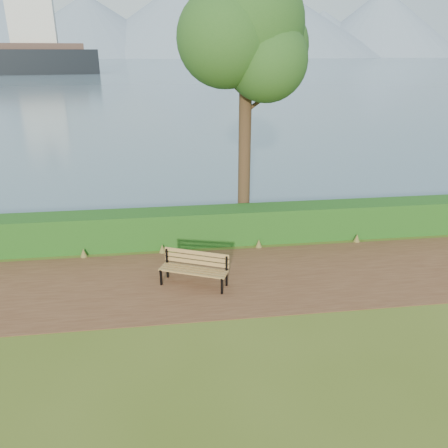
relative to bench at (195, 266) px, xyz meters
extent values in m
plane|color=#4E5F1B|center=(0.33, -0.20, -0.46)|extent=(140.00, 140.00, 0.00)
cube|color=brown|center=(0.33, 0.10, -0.46)|extent=(40.00, 3.40, 0.01)
cube|color=#184814|center=(0.33, 2.40, 0.04)|extent=(32.00, 0.85, 1.00)
cube|color=slate|center=(0.33, 259.80, -0.46)|extent=(700.00, 510.00, 0.00)
cone|color=gray|center=(-59.67, 394.80, 23.54)|extent=(160.00, 160.00, 48.00)
cone|color=gray|center=(20.33, 404.80, 30.54)|extent=(190.00, 190.00, 62.00)
cone|color=gray|center=(110.33, 399.80, 24.54)|extent=(170.00, 170.00, 50.00)
cone|color=gray|center=(200.33, 409.80, 28.54)|extent=(150.00, 150.00, 58.00)
cone|color=gray|center=(-9.67, 429.80, 17.04)|extent=(120.00, 120.00, 35.00)
cone|color=gray|center=(150.33, 424.80, 19.54)|extent=(130.00, 130.00, 40.00)
cube|color=black|center=(-0.80, 0.04, -0.26)|extent=(0.06, 0.07, 0.40)
cube|color=black|center=(-0.64, 0.40, -0.08)|extent=(0.06, 0.07, 0.77)
cube|color=black|center=(-0.72, 0.22, -0.09)|extent=(0.23, 0.44, 0.04)
cube|color=black|center=(0.57, -0.55, -0.26)|extent=(0.06, 0.07, 0.40)
cube|color=black|center=(0.73, -0.20, -0.08)|extent=(0.06, 0.07, 0.77)
cube|color=black|center=(0.65, -0.38, -0.09)|extent=(0.23, 0.44, 0.04)
cube|color=#A27E3E|center=(-0.10, -0.23, -0.06)|extent=(1.50, 0.71, 0.03)
cube|color=#A27E3E|center=(-0.06, -0.13, -0.06)|extent=(1.50, 0.71, 0.03)
cube|color=#A27E3E|center=(-0.01, -0.02, -0.06)|extent=(1.50, 0.71, 0.03)
cube|color=#A27E3E|center=(0.03, 0.08, -0.06)|extent=(1.50, 0.71, 0.03)
cube|color=#A27E3E|center=(0.06, 0.13, 0.05)|extent=(1.49, 0.68, 0.09)
cube|color=#A27E3E|center=(0.06, 0.13, 0.17)|extent=(1.49, 0.68, 0.09)
cube|color=#A27E3E|center=(0.06, 0.13, 0.29)|extent=(1.49, 0.68, 0.09)
cylinder|color=#3D2419|center=(1.69, 3.06, 2.71)|extent=(0.35, 0.35, 6.35)
sphere|color=#1D4B19|center=(1.69, 3.06, 5.35)|extent=(3.00, 3.00, 3.00)
sphere|color=#1D4B19|center=(2.36, 3.57, 4.83)|extent=(2.29, 2.29, 2.29)
sphere|color=#1D4B19|center=(1.08, 2.67, 5.00)|extent=(2.47, 2.47, 2.47)
sphere|color=#1D4B19|center=(2.14, 2.56, 4.47)|extent=(2.12, 2.12, 2.12)
sphere|color=#1D4B19|center=(1.19, 3.45, 5.79)|extent=(1.94, 1.94, 1.94)
cylinder|color=#3D2419|center=(2.09, 3.06, 3.42)|extent=(0.93, 0.11, 0.69)
cylinder|color=#3D2419|center=(1.34, 3.15, 3.86)|extent=(0.72, 0.33, 0.63)
cube|color=silver|center=(-30.07, 107.02, 11.61)|extent=(11.25, 10.58, 12.07)
camera|label=1|loc=(-0.51, -9.16, 4.71)|focal=35.00mm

